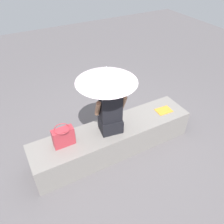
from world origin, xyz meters
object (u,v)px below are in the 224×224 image
magazine (164,110)px  handbag_black (63,137)px  parasol (106,75)px  person_seated (111,111)px

magazine → handbag_black: bearing=-178.8°
parasol → magazine: parasol is taller
handbag_black → magazine: handbag_black is taller
person_seated → magazine: 1.14m
person_seated → magazine: size_ratio=3.21×
person_seated → parasol: 0.62m
parasol → magazine: bearing=-1.8°
handbag_black → person_seated: bearing=-3.7°
parasol → magazine: size_ratio=4.04×
parasol → handbag_black: (-0.71, 0.03, -0.84)m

